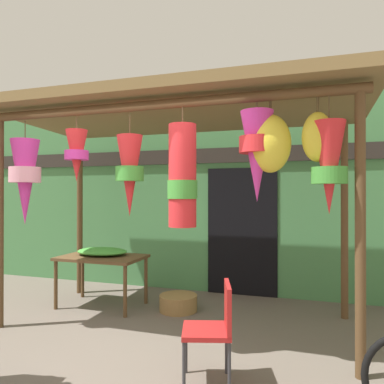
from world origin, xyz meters
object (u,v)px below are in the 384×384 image
folding_chair (215,324)px  wicker_basket_by_table (178,303)px  flower_heap_on_table (103,252)px  display_table (102,262)px

folding_chair → wicker_basket_by_table: 2.00m
flower_heap_on_table → wicker_basket_by_table: (1.13, 0.07, -0.65)m
wicker_basket_by_table → flower_heap_on_table: bearing=-176.4°
flower_heap_on_table → wicker_basket_by_table: 1.31m
wicker_basket_by_table → display_table: bearing=-172.8°
display_table → flower_heap_on_table: bearing=113.7°
flower_heap_on_table → wicker_basket_by_table: size_ratio=1.46×
display_table → folding_chair: bearing=-37.3°
folding_chair → wicker_basket_by_table: bearing=119.3°
wicker_basket_by_table → folding_chair: bearing=-60.7°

